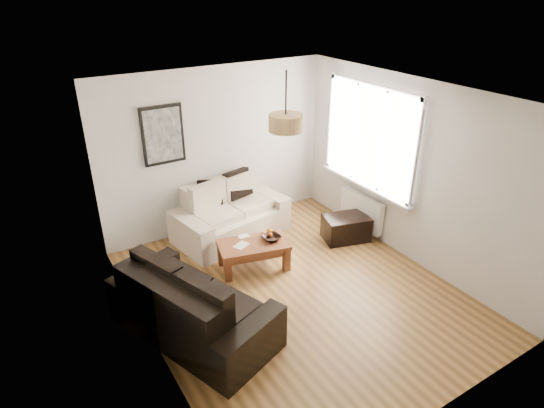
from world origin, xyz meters
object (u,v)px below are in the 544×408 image
sofa_leather (193,302)px  ottoman (346,228)px  coffee_table (254,255)px  loveseat_cream (231,211)px

sofa_leather → ottoman: sofa_leather is taller
coffee_table → ottoman: (1.63, -0.08, -0.00)m
ottoman → sofa_leather: bearing=-166.1°
loveseat_cream → coffee_table: bearing=-108.4°
sofa_leather → coffee_table: (1.25, 0.79, -0.23)m
loveseat_cream → sofa_leather: (-1.39, -1.77, -0.01)m
sofa_leather → ottoman: size_ratio=2.85×
coffee_table → ottoman: 1.64m
sofa_leather → loveseat_cream: bearing=-58.0°
loveseat_cream → ottoman: size_ratio=2.52×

